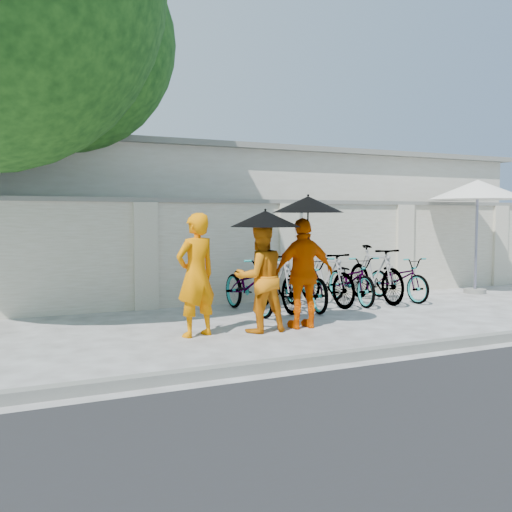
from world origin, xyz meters
name	(u,v)px	position (x,y,z in m)	size (l,w,h in m)	color
ground	(265,336)	(0.00, 0.00, 0.00)	(80.00, 80.00, 0.00)	silver
kerb	(328,358)	(0.00, -1.70, 0.06)	(40.00, 0.16, 0.12)	slate
compound_wall	(241,253)	(1.00, 3.20, 1.00)	(20.00, 0.30, 2.00)	silver
building_behind	(220,221)	(2.00, 7.00, 1.60)	(14.00, 6.00, 3.20)	silver
monk_left	(196,275)	(-0.91, 0.41, 0.89)	(0.65, 0.43, 1.79)	orange
monk_center	(260,278)	(0.06, 0.32, 0.82)	(0.80, 0.62, 1.65)	orange
parasol_center	(265,219)	(0.11, 0.24, 1.70)	(1.05, 1.05, 0.89)	black
monk_right	(304,273)	(0.80, 0.30, 0.86)	(1.00, 0.42, 1.71)	#DF5200
parasol_right	(308,204)	(0.82, 0.22, 1.92)	(1.10, 1.10, 1.08)	black
patio_umbrella	(478,191)	(6.33, 2.19, 2.30)	(2.71, 2.71, 2.55)	slate
bike_0	(249,285)	(0.60, 1.94, 0.50)	(0.67, 1.92, 1.01)	gray
bike_1	(277,281)	(1.17, 1.96, 0.55)	(0.52, 1.85, 1.11)	gray
bike_2	(306,282)	(1.74, 1.88, 0.50)	(0.67, 1.91, 1.00)	gray
bike_3	(326,278)	(2.32, 2.08, 0.54)	(0.51, 1.81, 1.09)	gray
bike_4	(351,280)	(2.89, 2.06, 0.48)	(0.64, 1.83, 0.96)	gray
bike_5	(375,274)	(3.46, 2.06, 0.58)	(0.54, 1.91, 1.15)	gray
bike_6	(398,278)	(4.04, 2.04, 0.45)	(0.60, 1.73, 0.91)	gray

